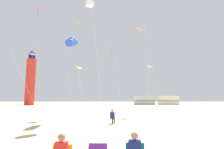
% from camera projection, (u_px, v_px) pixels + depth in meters
% --- Properties ---
extents(ground, '(200.00, 200.00, 0.00)m').
position_uv_depth(ground, '(97.00, 145.00, 7.83)').
color(ground, '#D3BC8C').
extents(kite_flyer_standing, '(0.43, 0.56, 1.16)m').
position_uv_depth(kite_flyer_standing, '(113.00, 116.00, 14.55)').
color(kite_flyer_standing, navy).
rests_on(kite_flyer_standing, ground).
extents(kite_diamond_white, '(2.21, 2.21, 7.68)m').
position_uv_depth(kite_diamond_white, '(150.00, 68.00, 30.59)').
color(kite_diamond_white, silver).
rests_on(kite_diamond_white, ground).
extents(kite_diamond_gold, '(1.78, 1.78, 7.24)m').
position_uv_depth(kite_diamond_gold, '(79.00, 69.00, 29.28)').
color(kite_diamond_gold, silver).
rests_on(kite_diamond_gold, ground).
extents(kite_box_cyan, '(1.71, 1.71, 11.81)m').
position_uv_depth(kite_box_cyan, '(90.00, 1.00, 16.85)').
color(kite_box_cyan, silver).
rests_on(kite_box_cyan, ground).
extents(kite_diamond_violet, '(3.25, 2.35, 7.00)m').
position_uv_depth(kite_diamond_violet, '(33.00, 56.00, 19.24)').
color(kite_diamond_violet, silver).
rests_on(kite_diamond_violet, ground).
extents(kite_diamond_lime, '(3.22, 2.29, 11.63)m').
position_uv_depth(kite_diamond_lime, '(78.00, 27.00, 22.14)').
color(kite_diamond_lime, silver).
rests_on(kite_diamond_lime, ground).
extents(kite_diamond_orange, '(1.98, 1.98, 12.03)m').
position_uv_depth(kite_diamond_orange, '(140.00, 33.00, 25.18)').
color(kite_diamond_orange, silver).
rests_on(kite_diamond_orange, ground).
extents(kite_diamond_magenta, '(1.68, 1.68, 13.87)m').
position_uv_depth(kite_diamond_magenta, '(38.00, 13.00, 23.00)').
color(kite_diamond_magenta, silver).
rests_on(kite_diamond_magenta, ground).
extents(kite_tube_blue, '(1.37, 2.53, 8.17)m').
position_uv_depth(kite_tube_blue, '(72.00, 42.00, 17.28)').
color(kite_tube_blue, silver).
rests_on(kite_tube_blue, ground).
extents(kite_diamond_scarlet, '(2.55, 2.55, 11.12)m').
position_uv_depth(kite_diamond_scarlet, '(111.00, 51.00, 31.55)').
color(kite_diamond_scarlet, silver).
rests_on(kite_diamond_scarlet, ground).
extents(lighthouse_distant, '(2.80, 2.80, 16.80)m').
position_uv_depth(lighthouse_distant, '(31.00, 79.00, 54.12)').
color(lighthouse_distant, red).
rests_on(lighthouse_distant, ground).
extents(rv_van_silver, '(6.49, 2.47, 2.80)m').
position_uv_depth(rv_van_silver, '(144.00, 100.00, 56.56)').
color(rv_van_silver, '#B7BABF').
rests_on(rv_van_silver, ground).
extents(rv_van_cream, '(6.57, 2.74, 2.80)m').
position_uv_depth(rv_van_cream, '(168.00, 100.00, 56.59)').
color(rv_van_cream, beige).
rests_on(rv_van_cream, ground).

